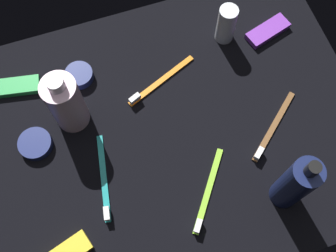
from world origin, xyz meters
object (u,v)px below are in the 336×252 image
Objects in this scene: bodywash_bottle at (66,103)px; deodorant_stick at (226,24)px; snack_bar_purple at (268,31)px; cream_tin_left at (35,144)px; lotion_bottle at (295,184)px; toothbrush_teal at (104,182)px; snack_bar_green at (16,87)px; cream_tin_right at (79,75)px; toothbrush_brown at (272,130)px; toothbrush_lime at (207,195)px; toothbrush_orange at (158,83)px.

bodywash_bottle is 1.70× the size of deodorant_stick.
cream_tin_left is at bearing -6.09° from snack_bar_purple.
lotion_bottle reaches higher than toothbrush_teal.
snack_bar_green is 13.96cm from cream_tin_right.
deodorant_stick is 0.68× the size of toothbrush_brown.
toothbrush_lime is at bearing 117.17° from cream_tin_right.
snack_bar_purple is at bearing -169.84° from cream_tin_left.
bodywash_bottle is 38.69cm from deodorant_stick.
lotion_bottle is at bearing 116.99° from toothbrush_orange.
deodorant_stick is at bearing -167.05° from bodywash_bottle.
cream_tin_right is at bearing -50.36° from lotion_bottle.
toothbrush_teal is 29.49cm from snack_bar_green.
snack_bar_green is at bearing -7.74° from cream_tin_right.
toothbrush_brown is 19.74cm from toothbrush_lime.
cream_tin_right reaches higher than snack_bar_purple.
cream_tin_right reaches higher than cream_tin_left.
lotion_bottle is 1.38× the size of toothbrush_brown.
toothbrush_brown is at bearing 157.35° from bodywash_bottle.
bodywash_bottle is 11.62cm from cream_tin_right.
toothbrush_teal is at bearing 34.85° from deodorant_stick.
toothbrush_teal is at bearing -0.44° from toothbrush_brown.
toothbrush_teal and toothbrush_lime have the same top height.
toothbrush_brown is 49.13cm from cream_tin_left.
deodorant_stick reaches higher than snack_bar_green.
deodorant_stick is at bearing -93.38° from lotion_bottle.
snack_bar_purple is (-45.18, -22.36, 0.14)cm from toothbrush_teal.
cream_tin_left is (28.24, 5.54, 0.31)cm from toothbrush_orange.
bodywash_bottle reaches higher than deodorant_stick.
toothbrush_orange reaches higher than snack_bar_green.
toothbrush_orange is 26.77cm from toothbrush_lime.
toothbrush_orange is at bearing -174.34° from bodywash_bottle.
lotion_bottle is 3.27× the size of cream_tin_right.
toothbrush_orange is 17.27cm from cream_tin_right.
toothbrush_lime is at bearing 130.19° from bodywash_bottle.
cream_tin_right is (-3.65, -8.92, -6.49)cm from bodywash_bottle.
cream_tin_left is at bearing -35.45° from toothbrush_lime.
snack_bar_purple is (-26.64, -31.30, 0.14)cm from toothbrush_lime.
toothbrush_orange is 1.65× the size of snack_bar_green.
cream_tin_right is (35.05, -25.07, 0.44)cm from toothbrush_brown.
toothbrush_orange is 26.41cm from toothbrush_brown.
toothbrush_lime is 37.90cm from cream_tin_right.
toothbrush_lime is at bearing 144.55° from cream_tin_left.
toothbrush_teal is 2.61× the size of cream_tin_left.
bodywash_bottle is 42.50cm from toothbrush_brown.
toothbrush_orange is 30.91cm from snack_bar_green.
toothbrush_orange reaches higher than snack_bar_purple.
deodorant_stick is at bearing -159.71° from toothbrush_orange.
toothbrush_orange reaches higher than cream_tin_left.
bodywash_bottle is at bearing 12.95° from deodorant_stick.
bodywash_bottle reaches higher than toothbrush_teal.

